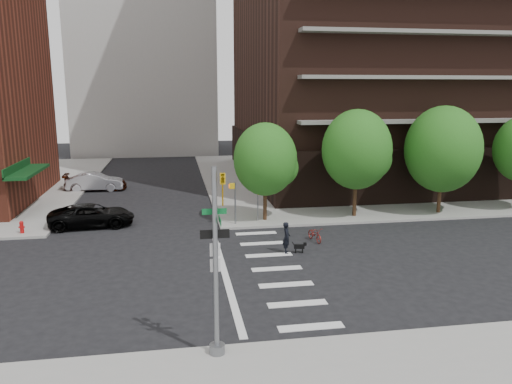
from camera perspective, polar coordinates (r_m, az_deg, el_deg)
The scene contains 15 objects.
ground at distance 23.56m, azimuth -4.87°, elevation -9.16°, with size 120.00×120.00×0.00m, color black.
sidewalk_ne at distance 51.25m, azimuth 16.31°, elevation 1.92°, with size 39.00×33.00×0.15m, color gray.
crosswalk at distance 23.82m, azimuth 0.50°, elevation -8.87°, with size 3.85×13.00×0.01m.
tree_a at distance 31.28m, azimuth 1.06°, elevation 3.75°, with size 4.00×4.00×5.90m.
tree_b at distance 32.84m, azimuth 11.45°, elevation 4.78°, with size 4.50×4.50×6.65m.
tree_c at distance 35.43m, azimuth 20.58°, elevation 4.60°, with size 5.00×5.00×6.80m.
traffic_signal at distance 15.59m, azimuth -4.50°, elevation -9.69°, with size 0.90×0.75×6.00m.
pedestrian_signal at distance 30.84m, azimuth -1.84°, elevation -0.50°, with size 2.18×0.67×2.60m.
fire_hydrant at distance 32.02m, azimuth -25.21°, elevation -3.58°, with size 0.24×0.24×0.73m.
parked_car_black at distance 32.44m, azimuth -18.26°, elevation -2.56°, with size 5.10×2.35×1.42m, color black.
parked_car_maroon at distance 44.03m, azimuth -17.85°, elevation 1.15°, with size 5.06×2.06×1.47m, color #3F1406.
parked_car_silver at distance 43.76m, azimuth -17.90°, elevation 1.12°, with size 4.62×1.61×1.52m, color #B7B8C0.
scooter at distance 28.17m, azimuth 6.74°, elevation -4.80°, with size 0.54×1.55×0.81m, color maroon.
dog_walker at distance 25.95m, azimuth 3.51°, elevation -5.22°, with size 0.40×0.60×1.65m, color black.
dog at distance 26.14m, azimuth 5.04°, elevation -6.21°, with size 0.67×0.27×0.56m.
Camera 1 is at (-1.66, -21.96, 8.38)m, focal length 35.00 mm.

